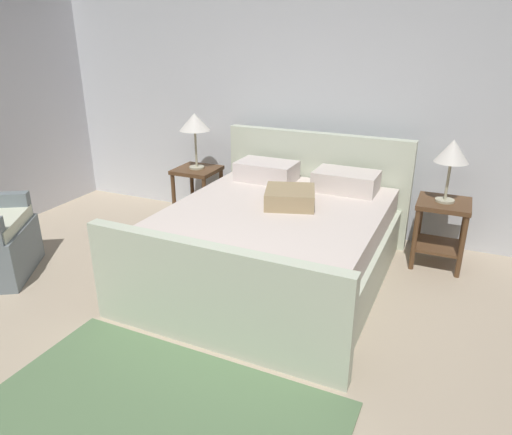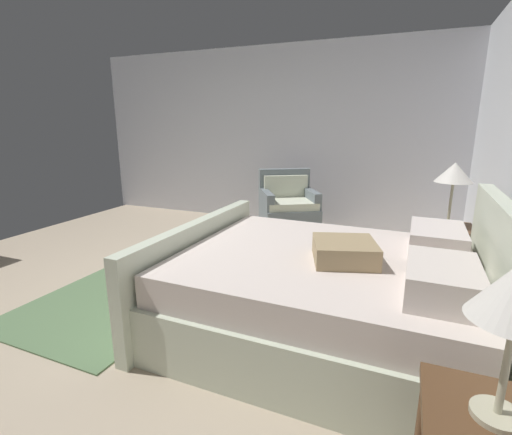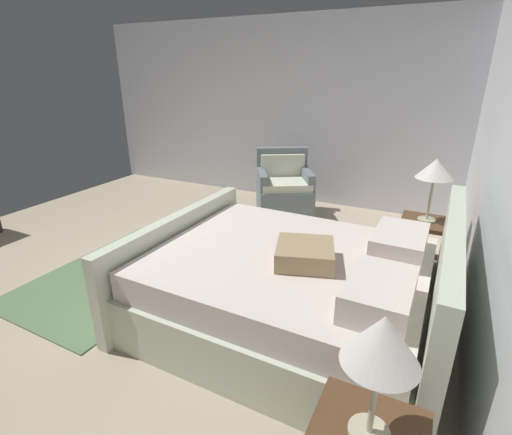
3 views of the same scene
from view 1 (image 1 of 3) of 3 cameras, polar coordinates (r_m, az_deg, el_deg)
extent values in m
cube|color=tan|center=(2.88, -9.66, -21.96)|extent=(6.20, 5.74, 0.02)
cube|color=silver|center=(4.82, 9.00, 13.87)|extent=(6.32, 0.12, 2.65)
cube|color=beige|center=(3.96, 2.22, -4.72)|extent=(1.78, 2.04, 0.40)
cube|color=beige|center=(4.76, 7.23, 3.99)|extent=(1.86, 0.14, 1.06)
cube|color=beige|center=(3.05, -5.56, -9.72)|extent=(1.86, 0.14, 0.75)
cube|color=silver|center=(3.83, 2.29, -0.56)|extent=(1.70, 1.98, 0.22)
cube|color=silver|center=(4.54, 1.32, 5.70)|extent=(0.57, 0.37, 0.18)
cube|color=silver|center=(4.30, 10.93, 4.38)|extent=(0.57, 0.37, 0.18)
cube|color=#A08760|center=(3.88, 4.16, 2.50)|extent=(0.50, 0.50, 0.14)
cube|color=brown|center=(4.36, 21.97, 1.58)|extent=(0.44, 0.44, 0.04)
cube|color=brown|center=(4.50, 21.26, -3.20)|extent=(0.40, 0.40, 0.02)
cylinder|color=brown|center=(4.29, 18.76, -2.59)|extent=(0.04, 0.04, 0.56)
cylinder|color=brown|center=(4.29, 23.78, -3.35)|extent=(0.04, 0.04, 0.56)
cylinder|color=brown|center=(4.64, 19.27, -0.81)|extent=(0.04, 0.04, 0.56)
cylinder|color=brown|center=(4.64, 23.91, -1.51)|extent=(0.04, 0.04, 0.56)
cylinder|color=#B7B293|center=(4.35, 22.02, 1.96)|extent=(0.16, 0.16, 0.02)
cylinder|color=#B7B293|center=(4.30, 22.34, 4.14)|extent=(0.02, 0.02, 0.33)
cone|color=silver|center=(4.23, 22.84, 7.50)|extent=(0.28, 0.28, 0.19)
cube|color=brown|center=(5.09, -7.22, 5.76)|extent=(0.44, 0.44, 0.04)
cube|color=brown|center=(5.21, -7.01, 1.53)|extent=(0.40, 0.40, 0.02)
cylinder|color=brown|center=(5.12, -9.97, 2.19)|extent=(0.04, 0.04, 0.56)
cylinder|color=brown|center=(4.93, -6.27, 1.62)|extent=(0.04, 0.04, 0.56)
cylinder|color=brown|center=(5.42, -7.78, 3.43)|extent=(0.04, 0.04, 0.56)
cylinder|color=brown|center=(5.24, -4.22, 2.93)|extent=(0.04, 0.04, 0.56)
cylinder|color=#B7B293|center=(5.08, -7.23, 6.09)|extent=(0.16, 0.16, 0.02)
cylinder|color=#B7B293|center=(5.03, -7.34, 8.32)|extent=(0.02, 0.02, 0.39)
cone|color=silver|center=(4.97, -7.50, 11.49)|extent=(0.32, 0.32, 0.18)
cube|color=#5B7A51|center=(2.79, -12.88, -23.53)|extent=(2.02, 1.33, 0.01)
camera|label=2|loc=(3.99, 41.40, 10.00)|focal=25.95mm
camera|label=3|loc=(4.35, 40.15, 16.09)|focal=26.45mm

